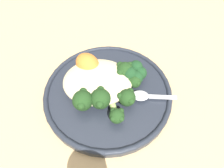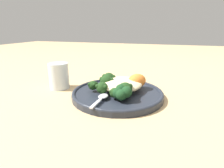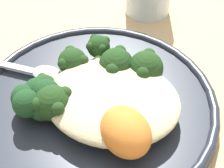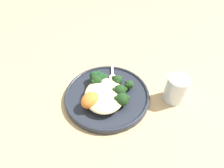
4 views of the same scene
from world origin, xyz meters
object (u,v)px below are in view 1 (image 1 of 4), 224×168
broccoli_stalk_3 (121,92)px  sweet_potato_chunk_1 (105,81)px  broccoli_stalk_4 (128,81)px  kale_tuft (135,72)px  spoon (145,96)px  broccoli_stalk_1 (102,96)px  broccoli_stalk_2 (115,108)px  plate (109,92)px  quinoa_mound (99,81)px  broccoli_stalk_0 (89,96)px  broccoli_stalk_5 (124,72)px  sweet_potato_chunk_0 (88,64)px

broccoli_stalk_3 → sweet_potato_chunk_1: (-0.04, 0.03, -0.00)m
broccoli_stalk_3 → broccoli_stalk_4: 0.04m
kale_tuft → spoon: (0.02, -0.06, -0.01)m
broccoli_stalk_1 → broccoli_stalk_2: 0.04m
plate → broccoli_stalk_1: (-0.01, -0.03, 0.03)m
broccoli_stalk_4 → spoon: bearing=-36.4°
quinoa_mound → broccoli_stalk_0: 0.05m
broccoli_stalk_3 → broccoli_stalk_5: bearing=129.8°
quinoa_mound → spoon: bearing=-16.8°
plate → sweet_potato_chunk_1: 0.03m
plate → broccoli_stalk_3: broccoli_stalk_3 is taller
broccoli_stalk_0 → broccoli_stalk_1: size_ratio=1.03×
plate → sweet_potato_chunk_1: (-0.01, 0.01, 0.03)m
quinoa_mound → broccoli_stalk_4: size_ratio=1.74×
quinoa_mound → sweet_potato_chunk_1: size_ratio=3.34×
sweet_potato_chunk_1 → kale_tuft: (0.07, 0.02, 0.00)m
broccoli_stalk_3 → broccoli_stalk_2: bearing=-62.6°
quinoa_mound → sweet_potato_chunk_0: size_ratio=2.49×
broccoli_stalk_1 → sweet_potato_chunk_0: bearing=-150.4°
plate → broccoli_stalk_2: size_ratio=2.55×
broccoli_stalk_3 → quinoa_mound: bearing=-164.2°
broccoli_stalk_4 → sweet_potato_chunk_1: same height
broccoli_stalk_0 → sweet_potato_chunk_1: 0.06m
broccoli_stalk_3 → broccoli_stalk_5: size_ratio=1.20×
broccoli_stalk_1 → broccoli_stalk_3: 0.04m
plate → kale_tuft: 0.08m
broccoli_stalk_2 → broccoli_stalk_5: broccoli_stalk_5 is taller
quinoa_mound → broccoli_stalk_1: broccoli_stalk_1 is taller
plate → spoon: (0.08, -0.02, 0.01)m
broccoli_stalk_4 → sweet_potato_chunk_0: 0.10m
broccoli_stalk_4 → broccoli_stalk_5: size_ratio=1.03×
broccoli_stalk_2 → broccoli_stalk_4: size_ratio=1.29×
broccoli_stalk_4 → sweet_potato_chunk_1: (-0.05, 0.00, 0.00)m
broccoli_stalk_1 → kale_tuft: broccoli_stalk_1 is taller
broccoli_stalk_0 → broccoli_stalk_5: 0.10m
quinoa_mound → sweet_potato_chunk_1: (0.01, 0.00, -0.00)m
broccoli_stalk_2 → broccoli_stalk_4: bearing=140.6°
broccoli_stalk_1 → broccoli_stalk_2: size_ratio=0.97×
broccoli_stalk_4 → sweet_potato_chunk_1: 0.05m
plate → broccoli_stalk_5: size_ratio=3.38×
broccoli_stalk_0 → kale_tuft: (0.10, 0.07, 0.00)m
quinoa_mound → broccoli_stalk_4: 0.07m
broccoli_stalk_1 → sweet_potato_chunk_1: broccoli_stalk_1 is taller
quinoa_mound → sweet_potato_chunk_1: bearing=9.2°
quinoa_mound → broccoli_stalk_1: size_ratio=1.38×
broccoli_stalk_2 → sweet_potato_chunk_1: bearing=-176.9°
broccoli_stalk_2 → plate: bearing=178.6°
quinoa_mound → broccoli_stalk_5: 0.06m
sweet_potato_chunk_1 → broccoli_stalk_5: bearing=26.9°
broccoli_stalk_0 → sweet_potato_chunk_0: sweet_potato_chunk_0 is taller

